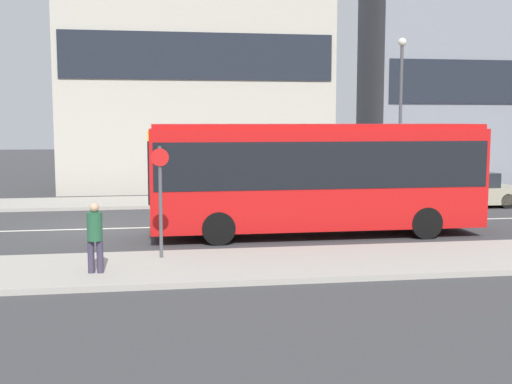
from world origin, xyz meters
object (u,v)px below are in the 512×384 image
(street_lamp, at_px, (401,102))
(bus_stop_sign, at_px, (160,193))
(city_bus, at_px, (315,172))
(parked_car_0, at_px, (467,190))
(pedestrian_near_stop, at_px, (95,234))

(street_lamp, bearing_deg, bus_stop_sign, -134.26)
(city_bus, xyz_separation_m, street_lamp, (5.67, 7.51, 2.38))
(parked_car_0, xyz_separation_m, bus_stop_sign, (-12.57, -8.66, 1.09))
(city_bus, height_order, street_lamp, street_lamp)
(city_bus, xyz_separation_m, pedestrian_near_stop, (-6.23, -4.60, -0.94))
(pedestrian_near_stop, relative_size, bus_stop_sign, 0.57)
(pedestrian_near_stop, relative_size, street_lamp, 0.23)
(bus_stop_sign, xyz_separation_m, street_lamp, (10.42, 10.69, 2.60))
(parked_car_0, bearing_deg, city_bus, -144.96)
(parked_car_0, distance_m, pedestrian_near_stop, 17.29)
(parked_car_0, relative_size, pedestrian_near_stop, 2.64)
(city_bus, bearing_deg, parked_car_0, 33.16)
(bus_stop_sign, bearing_deg, parked_car_0, 34.58)
(city_bus, distance_m, street_lamp, 9.71)
(city_bus, height_order, parked_car_0, city_bus)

